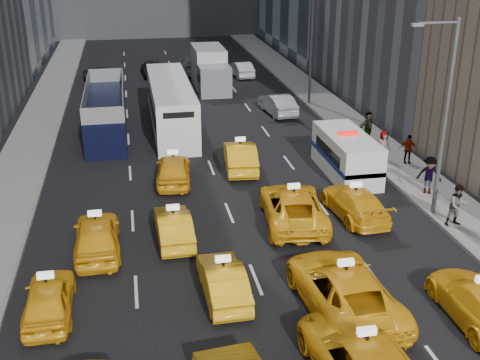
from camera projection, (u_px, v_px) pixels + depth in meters
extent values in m
cube|color=gray|center=(28.00, 149.00, 36.49)|extent=(3.00, 90.00, 0.15)
cube|color=gray|center=(356.00, 130.00, 40.08)|extent=(3.00, 90.00, 0.15)
cube|color=slate|center=(53.00, 147.00, 36.73)|extent=(0.15, 90.00, 0.18)
cube|color=slate|center=(336.00, 131.00, 39.83)|extent=(0.15, 90.00, 0.18)
cylinder|color=#595B60|center=(445.00, 123.00, 26.38)|extent=(0.20, 0.20, 9.00)
cylinder|color=#595B60|center=(438.00, 23.00, 24.59)|extent=(1.80, 0.12, 0.12)
cube|color=slate|center=(417.00, 25.00, 24.45)|extent=(0.50, 0.22, 0.12)
cylinder|color=#595B60|center=(311.00, 45.00, 44.56)|extent=(0.20, 0.20, 9.00)
imported|color=#FFB215|center=(364.00, 360.00, 17.31)|extent=(2.96, 5.85, 1.59)
imported|color=#FFB215|center=(49.00, 298.00, 20.47)|extent=(1.64, 4.00, 1.36)
imported|color=#FFB215|center=(223.00, 280.00, 21.55)|extent=(1.51, 4.08, 1.33)
imported|color=#FFB215|center=(344.00, 289.00, 20.70)|extent=(3.05, 6.14, 1.67)
imported|color=#FFB215|center=(480.00, 303.00, 20.15)|extent=(2.07, 4.94, 1.43)
imported|color=#FFB215|center=(97.00, 235.00, 24.51)|extent=(1.95, 4.62, 1.56)
imported|color=#FFB215|center=(174.00, 226.00, 25.52)|extent=(1.51, 4.09, 1.34)
imported|color=#FFB215|center=(293.00, 207.00, 27.07)|extent=(3.26, 5.94, 1.58)
imported|color=#FFB215|center=(355.00, 203.00, 27.71)|extent=(2.24, 4.85, 1.37)
imported|color=#FFB215|center=(173.00, 169.00, 31.47)|extent=(2.17, 4.52, 1.49)
imported|color=#FFB215|center=(240.00, 156.00, 33.27)|extent=(2.09, 4.82, 1.54)
cube|color=white|center=(346.00, 155.00, 32.44)|extent=(2.90, 5.89, 2.26)
cylinder|color=black|center=(341.00, 181.00, 30.78)|extent=(0.28, 0.90, 0.90)
cylinder|color=black|center=(375.00, 178.00, 31.10)|extent=(0.28, 0.90, 0.90)
cylinder|color=black|center=(318.00, 156.00, 34.29)|extent=(0.28, 0.90, 0.90)
cylinder|color=black|center=(349.00, 154.00, 34.60)|extent=(0.28, 0.90, 0.90)
cube|color=navy|center=(346.00, 157.00, 32.49)|extent=(2.94, 5.89, 0.26)
cube|color=red|center=(348.00, 133.00, 31.98)|extent=(1.07, 0.49, 0.16)
cube|color=black|center=(106.00, 110.00, 39.12)|extent=(2.84, 10.80, 3.12)
cylinder|color=black|center=(88.00, 148.00, 35.26)|extent=(0.28, 1.10, 1.10)
cylinder|color=black|center=(124.00, 145.00, 35.63)|extent=(0.28, 1.10, 1.10)
cylinder|color=black|center=(93.00, 108.00, 43.37)|extent=(0.28, 1.10, 1.10)
cylinder|color=black|center=(123.00, 106.00, 43.73)|extent=(0.28, 1.10, 1.10)
cube|color=white|center=(171.00, 105.00, 40.18)|extent=(3.67, 12.41, 3.16)
cylinder|color=black|center=(160.00, 145.00, 35.64)|extent=(0.28, 1.10, 1.10)
cylinder|color=black|center=(197.00, 143.00, 36.02)|extent=(0.28, 1.10, 1.10)
cylinder|color=black|center=(151.00, 101.00, 45.11)|extent=(0.28, 1.10, 1.10)
cylinder|color=black|center=(181.00, 99.00, 45.50)|extent=(0.28, 1.10, 1.10)
cube|color=silver|center=(210.00, 69.00, 50.48)|extent=(3.22, 7.51, 3.34)
cylinder|color=black|center=(202.00, 90.00, 48.22)|extent=(0.28, 1.10, 1.10)
cylinder|color=black|center=(229.00, 89.00, 48.59)|extent=(0.28, 1.10, 1.10)
cylinder|color=black|center=(194.00, 75.00, 53.21)|extent=(0.28, 1.10, 1.10)
cylinder|color=black|center=(218.00, 74.00, 53.59)|extent=(0.28, 1.10, 1.10)
imported|color=#989CA0|center=(278.00, 104.00, 43.55)|extent=(2.08, 4.66, 1.49)
imported|color=black|center=(100.00, 76.00, 51.99)|extent=(3.19, 5.88, 1.57)
imported|color=slate|center=(193.00, 65.00, 56.32)|extent=(2.97, 5.87, 1.63)
imported|color=black|center=(152.00, 68.00, 55.14)|extent=(2.11, 4.69, 1.56)
imported|color=#B0B3B8|center=(242.00, 69.00, 54.96)|extent=(1.73, 4.33, 1.40)
imported|color=gray|center=(458.00, 205.00, 26.44)|extent=(0.96, 0.57, 1.91)
imported|color=gray|center=(429.00, 175.00, 29.75)|extent=(1.35, 0.96, 1.92)
imported|color=gray|center=(408.00, 149.00, 33.73)|extent=(1.05, 0.65, 1.67)
imported|color=gray|center=(383.00, 145.00, 34.27)|extent=(0.91, 0.63, 1.69)
imported|color=gray|center=(368.00, 126.00, 37.46)|extent=(1.77, 1.02, 1.84)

